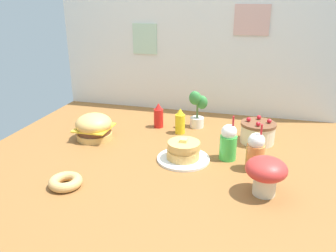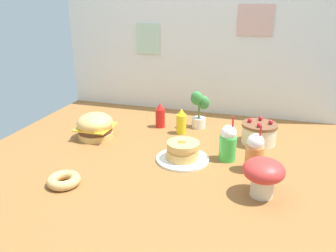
{
  "view_description": "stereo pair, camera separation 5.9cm",
  "coord_description": "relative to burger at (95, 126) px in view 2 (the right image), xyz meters",
  "views": [
    {
      "loc": [
        0.51,
        -1.74,
        0.9
      ],
      "look_at": [
        0.0,
        0.14,
        0.16
      ],
      "focal_mm": 36.59,
      "sensor_mm": 36.0,
      "label": 1
    },
    {
      "loc": [
        0.57,
        -1.72,
        0.9
      ],
      "look_at": [
        0.0,
        0.14,
        0.16
      ],
      "focal_mm": 36.59,
      "sensor_mm": 36.0,
      "label": 2
    }
  ],
  "objects": [
    {
      "name": "ground_plane",
      "position": [
        0.52,
        -0.19,
        -0.09
      ],
      "size": [
        2.22,
        1.91,
        0.02
      ],
      "primitive_type": "cube",
      "color": "brown"
    },
    {
      "name": "back_wall",
      "position": [
        0.52,
        0.76,
        0.45
      ],
      "size": [
        2.22,
        0.04,
        1.06
      ],
      "color": "silver",
      "rests_on": "ground_plane"
    },
    {
      "name": "burger",
      "position": [
        0.0,
        0.0,
        0.0
      ],
      "size": [
        0.24,
        0.24,
        0.17
      ],
      "color": "#DBA859",
      "rests_on": "ground_plane"
    },
    {
      "name": "pancake_stack",
      "position": [
        0.65,
        -0.16,
        -0.03
      ],
      "size": [
        0.31,
        0.31,
        0.13
      ],
      "color": "white",
      "rests_on": "ground_plane"
    },
    {
      "name": "layer_cake",
      "position": [
        1.06,
        0.22,
        -0.01
      ],
      "size": [
        0.23,
        0.23,
        0.17
      ],
      "color": "beige",
      "rests_on": "ground_plane"
    },
    {
      "name": "ketchup_bottle",
      "position": [
        0.35,
        0.32,
        0.0
      ],
      "size": [
        0.07,
        0.07,
        0.18
      ],
      "color": "red",
      "rests_on": "ground_plane"
    },
    {
      "name": "mustard_bottle",
      "position": [
        0.53,
        0.24,
        0.0
      ],
      "size": [
        0.07,
        0.07,
        0.18
      ],
      "color": "yellow",
      "rests_on": "ground_plane"
    },
    {
      "name": "cream_soda_cup",
      "position": [
        0.9,
        -0.08,
        0.02
      ],
      "size": [
        0.1,
        0.1,
        0.27
      ],
      "color": "green",
      "rests_on": "ground_plane"
    },
    {
      "name": "orange_float_cup",
      "position": [
        1.05,
        -0.17,
        0.02
      ],
      "size": [
        0.1,
        0.1,
        0.27
      ],
      "color": "orange",
      "rests_on": "ground_plane"
    },
    {
      "name": "donut_pink_glaze",
      "position": [
        0.14,
        -0.61,
        -0.06
      ],
      "size": [
        0.17,
        0.17,
        0.05
      ],
      "color": "tan",
      "rests_on": "ground_plane"
    },
    {
      "name": "potted_plant",
      "position": [
        0.62,
        0.39,
        0.07
      ],
      "size": [
        0.13,
        0.11,
        0.28
      ],
      "color": "white",
      "rests_on": "ground_plane"
    },
    {
      "name": "mushroom_stool",
      "position": [
        1.11,
        -0.42,
        0.04
      ],
      "size": [
        0.2,
        0.2,
        0.19
      ],
      "color": "beige",
      "rests_on": "ground_plane"
    }
  ]
}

